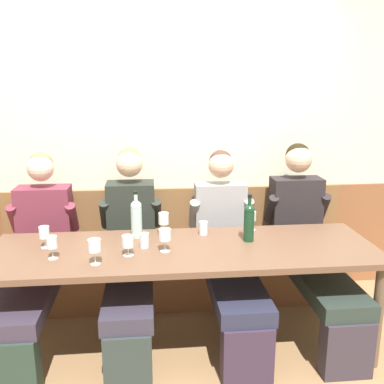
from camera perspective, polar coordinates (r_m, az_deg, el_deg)
ground_plane at (r=3.19m, az=-0.80°, el=-20.79°), size 6.80×6.80×0.02m
room_wall_back at (r=3.73m, az=-2.33°, el=7.70°), size 6.80×0.08×2.80m
wood_wainscot_panel at (r=3.89m, az=-2.14°, el=-6.20°), size 6.80×0.03×0.93m
wall_bench at (r=3.77m, az=-1.91°, el=-9.94°), size 2.87×0.42×0.94m
dining_table at (r=2.97m, az=-1.06°, el=-8.56°), size 2.57×0.80×0.74m
person_center_left_seat at (r=3.40m, az=-19.61°, el=-7.30°), size 0.52×1.27×1.29m
person_center_right_seat at (r=3.31m, az=-8.02°, el=-6.64°), size 0.48×1.28×1.32m
person_right_seat at (r=3.33m, az=4.64°, el=-7.09°), size 0.52×1.27×1.29m
person_left_seat at (r=3.51m, az=14.89°, el=-5.78°), size 0.52×1.27×1.33m
wine_bottle_green_tall at (r=3.11m, az=-7.23°, el=-3.30°), size 0.08×0.08×0.34m
wine_bottle_clear_water at (r=3.04m, az=7.41°, el=-3.78°), size 0.07×0.07×0.33m
wine_glass_left_end at (r=2.81m, az=-8.32°, el=-6.41°), size 0.08×0.08×0.13m
wine_glass_center_rear at (r=3.07m, az=-18.63°, el=-5.05°), size 0.07×0.07×0.15m
wine_glass_mid_right at (r=3.28m, az=7.76°, el=-3.25°), size 0.06×0.06×0.14m
wine_glass_center_front at (r=2.71m, az=-12.55°, el=-6.86°), size 0.08×0.08×0.16m
wine_glass_near_bucket at (r=3.14m, az=-3.71°, el=-3.52°), size 0.07×0.07×0.17m
wine_glass_by_bottle at (r=2.86m, az=-17.74°, el=-6.39°), size 0.07×0.07×0.15m
wine_glass_mid_left at (r=2.85m, az=-3.54°, el=-5.70°), size 0.08×0.08×0.15m
water_tumbler_right at (r=3.17m, az=1.50°, el=-4.71°), size 0.06×0.06×0.10m
water_tumbler_left at (r=2.94m, az=-6.21°, el=-6.27°), size 0.06×0.06×0.10m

